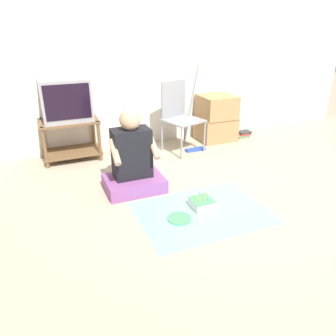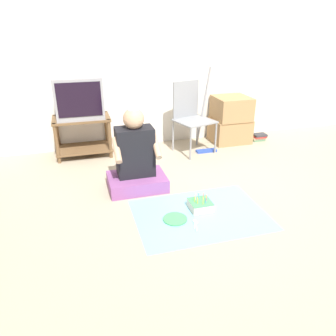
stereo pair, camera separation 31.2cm
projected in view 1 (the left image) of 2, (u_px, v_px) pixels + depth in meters
The scene contains 14 objects.
ground_plane at pixel (233, 198), 3.30m from camera, with size 16.00×16.00×0.00m, color tan.
wall_back at pixel (162, 50), 4.41m from camera, with size 6.40×0.06×2.55m.
tv_stand at pixel (70, 136), 4.13m from camera, with size 0.71×0.45×0.51m.
tv at pixel (66, 100), 3.94m from camera, with size 0.58×0.44×0.51m.
folding_chair at pixel (179, 112), 4.35m from camera, with size 0.56×0.55×0.92m.
cardboard_box_stack at pixel (216, 118), 4.80m from camera, with size 0.53×0.48×0.66m.
dust_mop at pixel (193, 126), 4.46m from camera, with size 0.28×0.41×1.13m.
book_pile at pixel (244, 134), 4.99m from camera, with size 0.20×0.14×0.10m.
person_seated at pixel (133, 161), 3.37m from camera, with size 0.60×0.44×0.93m.
party_cloth at pixel (203, 212), 3.05m from camera, with size 1.20×0.87×0.01m.
birthday_cake at pixel (202, 203), 3.12m from camera, with size 0.20×0.20×0.15m.
paper_plate at pixel (179, 218), 2.95m from camera, with size 0.22×0.22×0.01m.
plastic_spoon_near at pixel (199, 220), 2.92m from camera, with size 0.07×0.14×0.01m.
plastic_spoon_far at pixel (201, 222), 2.89m from camera, with size 0.06×0.14×0.01m.
Camera 1 is at (-1.71, -2.41, 1.64)m, focal length 35.00 mm.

